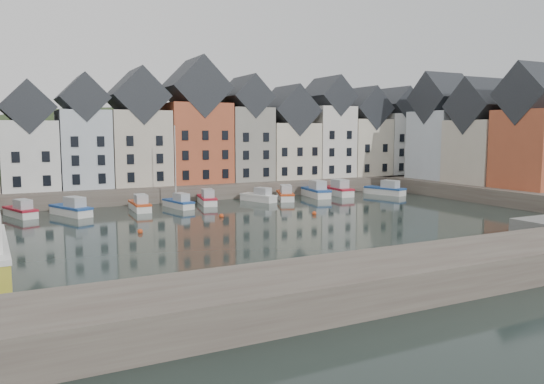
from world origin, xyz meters
TOP-DOWN VIEW (x-y plane):
  - ground at (0.00, 0.00)m, footprint 260.00×260.00m
  - far_quay at (0.00, 30.00)m, footprint 90.00×16.00m
  - right_quay at (37.00, 3.00)m, footprint 14.00×54.00m
  - near_wall at (-10.00, -22.00)m, footprint 50.00×6.00m
  - hillside at (0.02, 56.00)m, footprint 153.60×70.40m
  - far_terrace at (3.21, 28.00)m, footprint 72.37×8.16m
  - right_terrace at (36.00, 8.07)m, footprint 8.30×24.25m
  - mooring_buoys at (-4.00, 5.33)m, footprint 20.50×5.50m
  - boat_a at (-23.45, 18.25)m, footprint 3.55×5.93m
  - boat_b at (-18.38, 16.69)m, footprint 4.20×6.42m
  - boat_c at (-10.73, 17.02)m, footprint 2.01×5.78m
  - boat_d at (-5.97, 17.10)m, footprint 2.70×5.57m
  - boat_e at (-1.74, 18.66)m, footprint 2.84×6.01m
  - boat_f at (5.42, 18.07)m, footprint 3.53×5.72m
  - boat_g at (9.32, 17.97)m, footprint 3.97×6.29m
  - boat_h at (14.76, 18.95)m, footprint 3.12×7.18m
  - boat_i at (18.57, 19.12)m, footprint 2.54×6.98m
  - boat_j at (25.50, 16.49)m, footprint 3.69×6.52m

SIDE VIEW (x-z plane):
  - hillside at x=0.02m, z-range -49.96..14.04m
  - ground at x=0.00m, z-range 0.00..0.00m
  - mooring_buoys at x=-4.00m, z-range -0.10..0.40m
  - boat_f at x=5.42m, z-range -0.42..1.68m
  - boat_a at x=-23.45m, z-range -0.44..1.74m
  - boat_c at x=-10.73m, z-range -0.44..1.75m
  - boat_e at x=-1.74m, z-range -0.45..1.77m
  - boat_d at x=-5.97m, z-range -4.44..5.77m
  - boat_g at x=9.32m, z-range -0.47..1.85m
  - boat_b at x=-18.38m, z-range -0.48..1.89m
  - boat_j at x=25.50m, z-range -0.48..1.91m
  - boat_i at x=18.57m, z-range -0.53..2.10m
  - boat_h at x=14.76m, z-range -0.54..2.13m
  - far_quay at x=0.00m, z-range 0.00..2.00m
  - right_quay at x=37.00m, z-range 0.00..2.00m
  - near_wall at x=-10.00m, z-range 0.00..2.00m
  - far_terrace at x=3.21m, z-range -0.01..17.76m
  - right_terrace at x=36.00m, z-range 0.73..17.10m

